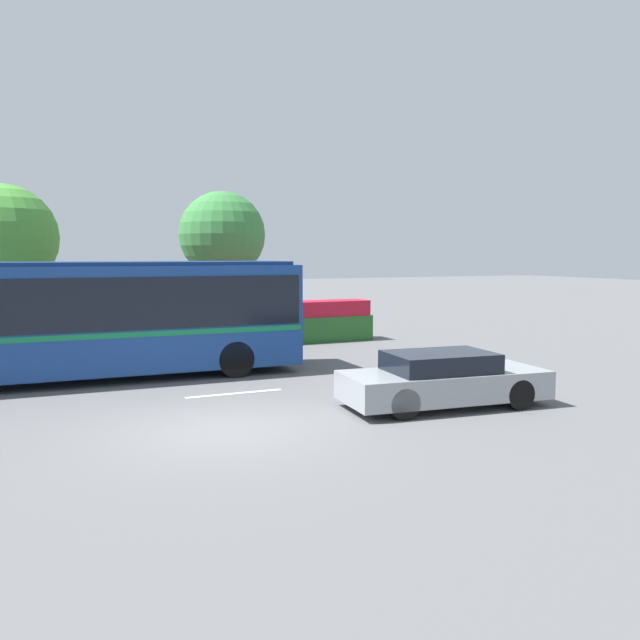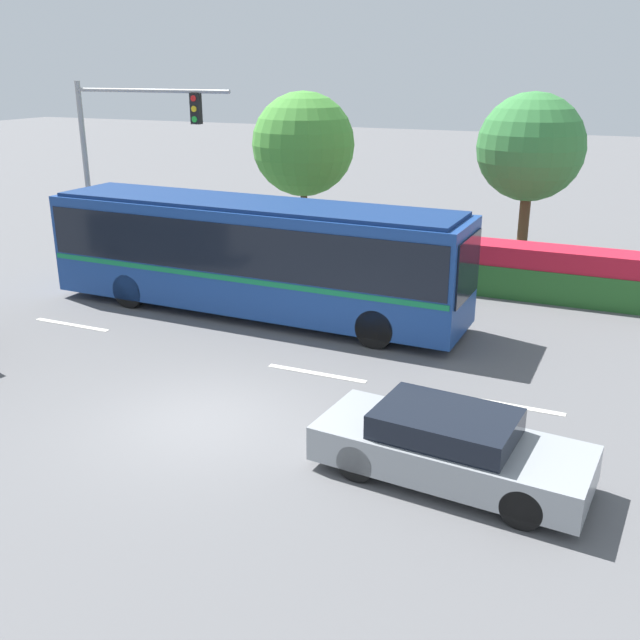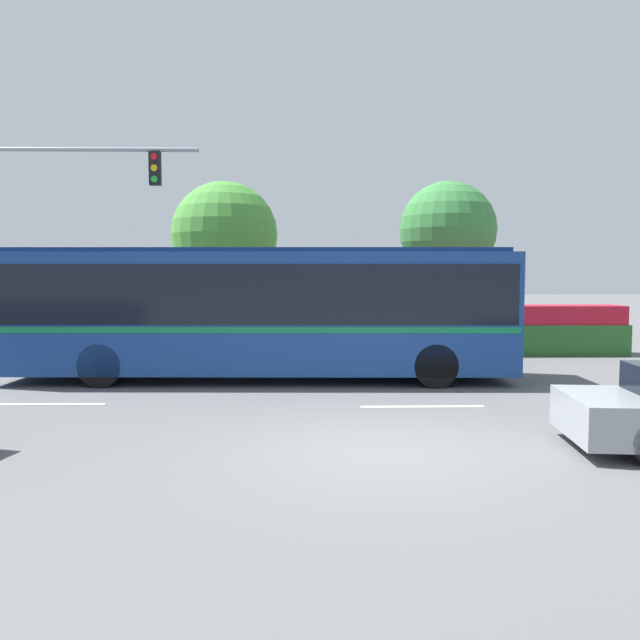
{
  "view_description": "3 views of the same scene",
  "coord_description": "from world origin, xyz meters",
  "px_view_note": "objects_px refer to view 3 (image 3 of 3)",
  "views": [
    {
      "loc": [
        -3.4,
        -12.03,
        3.37
      ],
      "look_at": [
        3.67,
        3.67,
        1.64
      ],
      "focal_mm": 36.81,
      "sensor_mm": 36.0,
      "label": 1
    },
    {
      "loc": [
        7.26,
        -10.81,
        6.6
      ],
      "look_at": [
        1.2,
        3.06,
        1.3
      ],
      "focal_mm": 40.65,
      "sensor_mm": 36.0,
      "label": 2
    },
    {
      "loc": [
        -1.09,
        -9.0,
        2.57
      ],
      "look_at": [
        -0.84,
        4.45,
        1.59
      ],
      "focal_mm": 35.56,
      "sensor_mm": 36.0,
      "label": 3
    }
  ],
  "objects_px": {
    "traffic_light_pole": "(46,215)",
    "street_tree_centre": "(448,230)",
    "street_tree_left": "(225,235)",
    "city_bus": "(260,306)"
  },
  "relations": [
    {
      "from": "traffic_light_pole",
      "to": "street_tree_centre",
      "type": "bearing_deg",
      "value": 23.99
    },
    {
      "from": "traffic_light_pole",
      "to": "street_tree_left",
      "type": "xyz_separation_m",
      "value": [
        4.17,
        5.1,
        -0.23
      ]
    },
    {
      "from": "city_bus",
      "to": "traffic_light_pole",
      "type": "height_order",
      "value": "traffic_light_pole"
    },
    {
      "from": "city_bus",
      "to": "traffic_light_pole",
      "type": "distance_m",
      "value": 6.74
    },
    {
      "from": "city_bus",
      "to": "street_tree_centre",
      "type": "height_order",
      "value": "street_tree_centre"
    },
    {
      "from": "street_tree_left",
      "to": "street_tree_centre",
      "type": "relative_size",
      "value": 0.99
    },
    {
      "from": "city_bus",
      "to": "traffic_light_pole",
      "type": "xyz_separation_m",
      "value": [
        -5.94,
        2.12,
        2.37
      ]
    },
    {
      "from": "traffic_light_pole",
      "to": "street_tree_centre",
      "type": "height_order",
      "value": "traffic_light_pole"
    },
    {
      "from": "city_bus",
      "to": "street_tree_left",
      "type": "distance_m",
      "value": 7.74
    },
    {
      "from": "traffic_light_pole",
      "to": "street_tree_centre",
      "type": "relative_size",
      "value": 1.05
    }
  ]
}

